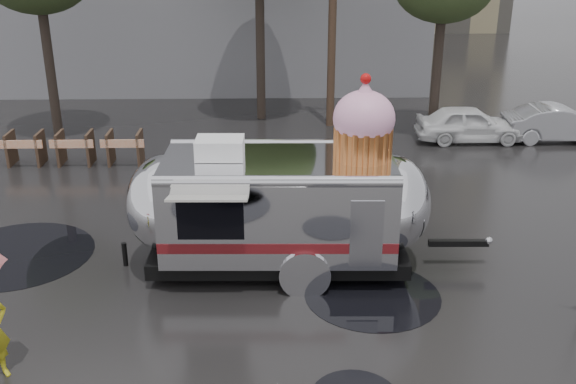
{
  "coord_description": "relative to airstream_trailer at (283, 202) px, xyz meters",
  "views": [
    {
      "loc": [
        0.48,
        -9.54,
        6.91
      ],
      "look_at": [
        0.75,
        3.33,
        1.7
      ],
      "focal_mm": 42.0,
      "sensor_mm": 36.0,
      "label": 1
    }
  ],
  "objects": [
    {
      "name": "barricade_row",
      "position": [
        -6.2,
        6.65,
        -0.97
      ],
      "size": [
        4.3,
        0.8,
        1.0
      ],
      "color": "#473323",
      "rests_on": "ground"
    },
    {
      "name": "airstream_trailer",
      "position": [
        0.0,
        0.0,
        0.0
      ],
      "size": [
        7.91,
        3.03,
        4.26
      ],
      "rotation": [
        0.0,
        0.0,
        -0.02
      ],
      "color": "silver",
      "rests_on": "ground"
    },
    {
      "name": "puddles",
      "position": [
        -2.28,
        -2.13,
        -1.49
      ],
      "size": [
        10.71,
        9.42,
        0.01
      ],
      "color": "black",
      "rests_on": "ground"
    },
    {
      "name": "ground",
      "position": [
        -0.65,
        -3.32,
        -1.49
      ],
      "size": [
        120.0,
        120.0,
        0.0
      ],
      "primitive_type": "plane",
      "color": "black",
      "rests_on": "ground"
    }
  ]
}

